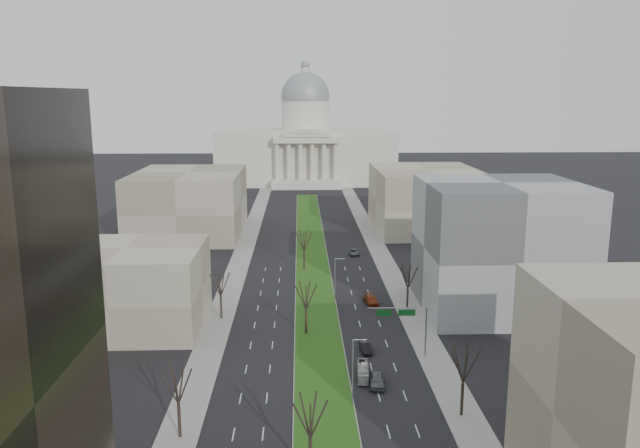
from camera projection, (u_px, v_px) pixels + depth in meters
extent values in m
plane|color=black|center=(313.00, 269.00, 144.35)|extent=(600.00, 600.00, 0.00)
cube|color=#999993|center=(313.00, 270.00, 143.35)|extent=(8.00, 222.00, 0.15)
cube|color=#184F15|center=(313.00, 270.00, 143.34)|extent=(7.70, 221.70, 0.06)
cube|color=gray|center=(224.00, 305.00, 119.29)|extent=(5.00, 330.00, 0.15)
cube|color=gray|center=(406.00, 303.00, 120.43)|extent=(5.00, 330.00, 0.15)
cube|color=beige|center=(306.00, 156.00, 288.75)|extent=(80.00, 40.00, 24.00)
cube|color=beige|center=(306.00, 184.00, 268.26)|extent=(30.00, 6.00, 4.00)
cube|color=beige|center=(306.00, 140.00, 264.42)|extent=(28.00, 5.00, 2.50)
cube|color=beige|center=(306.00, 135.00, 264.02)|extent=(20.00, 5.00, 1.80)
cube|color=beige|center=(306.00, 131.00, 263.70)|extent=(12.00, 5.00, 1.60)
cylinder|color=beige|center=(305.00, 117.00, 285.12)|extent=(22.00, 22.00, 14.00)
sphere|color=gray|center=(305.00, 97.00, 283.30)|extent=(22.00, 22.00, 22.00)
cylinder|color=beige|center=(305.00, 72.00, 281.08)|extent=(4.00, 4.00, 4.00)
sphere|color=gray|center=(305.00, 65.00, 280.47)|extent=(4.00, 4.00, 4.00)
cylinder|color=beige|center=(277.00, 161.00, 265.83)|extent=(2.00, 2.00, 16.00)
cylinder|color=beige|center=(289.00, 161.00, 266.00)|extent=(2.00, 2.00, 16.00)
cylinder|color=beige|center=(300.00, 161.00, 266.16)|extent=(2.00, 2.00, 16.00)
cylinder|color=beige|center=(312.00, 161.00, 266.32)|extent=(2.00, 2.00, 16.00)
cylinder|color=beige|center=(324.00, 161.00, 266.48)|extent=(2.00, 2.00, 16.00)
cylinder|color=beige|center=(335.00, 161.00, 266.65)|extent=(2.00, 2.00, 16.00)
cube|color=tan|center=(126.00, 287.00, 107.60)|extent=(26.00, 22.00, 14.00)
cube|color=#595B5E|center=(499.00, 247.00, 115.62)|extent=(28.00, 26.00, 24.00)
cube|color=gray|center=(189.00, 203.00, 180.55)|extent=(30.00, 40.00, 18.00)
cube|color=tan|center=(425.00, 199.00, 187.72)|extent=(30.00, 40.00, 18.00)
cylinder|color=black|center=(179.00, 421.00, 72.88)|extent=(0.40, 0.40, 4.32)
cylinder|color=black|center=(221.00, 307.00, 112.04)|extent=(0.40, 0.40, 4.22)
cylinder|color=black|center=(462.00, 399.00, 77.90)|extent=(0.40, 0.40, 4.42)
cylinder|color=black|center=(407.00, 299.00, 117.09)|extent=(0.40, 0.40, 4.03)
cylinder|color=black|center=(306.00, 322.00, 104.69)|extent=(0.40, 0.40, 4.32)
cylinder|color=black|center=(304.00, 260.00, 143.85)|extent=(0.40, 0.40, 4.32)
cylinder|color=gray|center=(353.00, 373.00, 79.93)|extent=(0.20, 0.20, 9.00)
cylinder|color=gray|center=(360.00, 340.00, 79.03)|extent=(1.80, 0.12, 0.12)
cylinder|color=gray|center=(335.00, 282.00, 119.09)|extent=(0.20, 0.20, 9.00)
cylinder|color=gray|center=(340.00, 259.00, 118.19)|extent=(1.80, 0.12, 0.12)
cylinder|color=gray|center=(426.00, 332.00, 95.13)|extent=(0.24, 0.24, 8.00)
cylinder|color=gray|center=(397.00, 308.00, 94.17)|extent=(9.00, 0.18, 0.18)
cube|color=#0C591E|center=(407.00, 313.00, 94.46)|extent=(2.60, 0.08, 1.00)
cube|color=#0C591E|center=(384.00, 313.00, 94.35)|extent=(2.20, 0.08, 1.00)
imported|color=#55585D|center=(377.00, 380.00, 86.30)|extent=(2.54, 5.24, 1.72)
imported|color=black|center=(365.00, 348.00, 97.76)|extent=(1.81, 4.31, 1.38)
imported|color=maroon|center=(371.00, 300.00, 120.29)|extent=(2.91, 5.69, 1.58)
imported|color=#57595F|center=(354.00, 252.00, 157.34)|extent=(2.33, 4.89, 1.35)
imported|color=silver|center=(363.00, 371.00, 88.89)|extent=(2.07, 6.51, 1.78)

